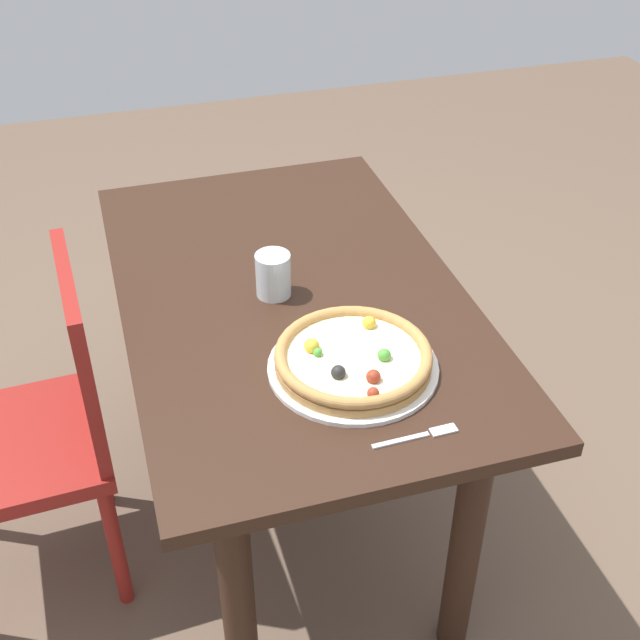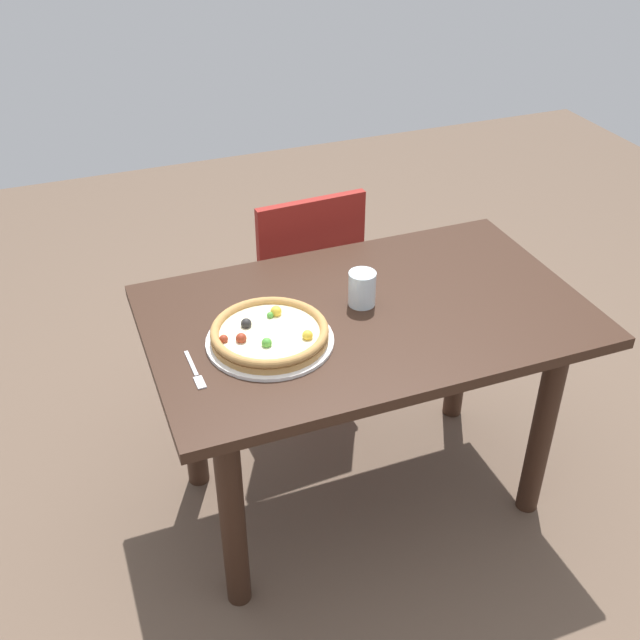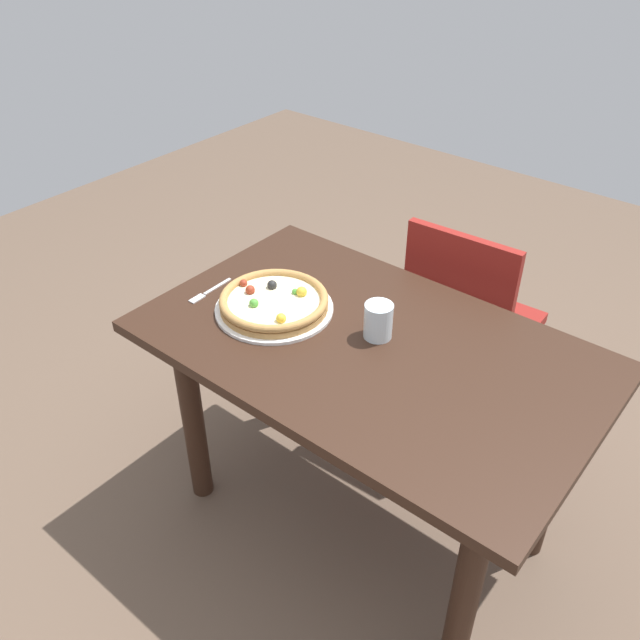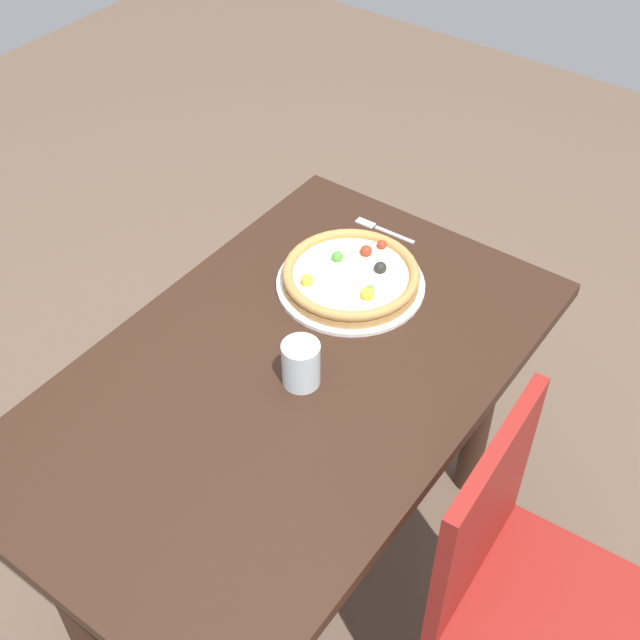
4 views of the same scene
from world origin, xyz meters
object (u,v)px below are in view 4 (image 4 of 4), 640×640
object	(u,v)px
chair_near	(526,592)
plate	(351,284)
dining_table	(288,412)
pizza	(351,275)
drinking_glass	(302,363)
fork	(380,229)

from	to	relation	value
chair_near	plate	xyz separation A→B (m)	(0.31, 0.64, 0.27)
dining_table	plate	bearing A→B (deg)	8.81
plate	pizza	distance (m)	0.03
drinking_glass	dining_table	bearing A→B (deg)	96.01
fork	drinking_glass	distance (m)	0.54
plate	fork	bearing A→B (deg)	15.60
pizza	fork	xyz separation A→B (m)	(0.22, 0.06, -0.03)
dining_table	drinking_glass	xyz separation A→B (m)	(0.00, -0.04, 0.18)
chair_near	plate	distance (m)	0.76
dining_table	drinking_glass	bearing A→B (deg)	-83.99
dining_table	fork	xyz separation A→B (m)	(0.52, 0.11, 0.13)
chair_near	pizza	distance (m)	0.77
fork	drinking_glass	world-z (taller)	drinking_glass
drinking_glass	plate	bearing A→B (deg)	16.17
chair_near	pizza	size ratio (longest dim) A/B	2.74
dining_table	chair_near	size ratio (longest dim) A/B	1.44
chair_near	dining_table	bearing A→B (deg)	-93.21
fork	drinking_glass	bearing A→B (deg)	104.41
chair_near	plate	world-z (taller)	chair_near
plate	fork	world-z (taller)	plate
chair_near	drinking_glass	xyz separation A→B (m)	(0.01, 0.56, 0.31)
plate	pizza	bearing A→B (deg)	-29.80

